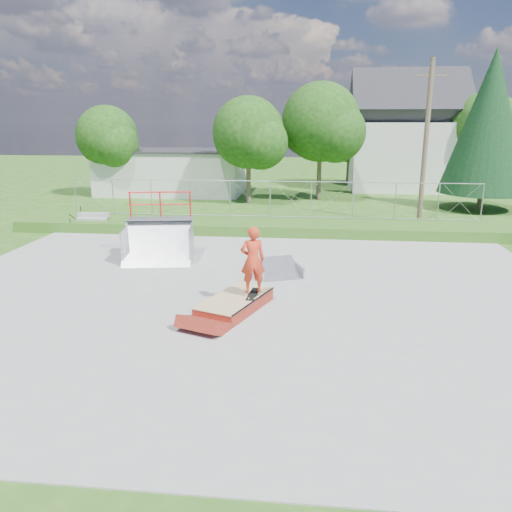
{
  "coord_description": "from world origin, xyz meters",
  "views": [
    {
      "loc": [
        1.93,
        -13.75,
        5.11
      ],
      "look_at": [
        0.34,
        0.94,
        1.1
      ],
      "focal_mm": 35.0,
      "sensor_mm": 36.0,
      "label": 1
    }
  ],
  "objects_px": {
    "grind_box": "(235,304)",
    "quarter_pipe": "(158,229)",
    "flat_bank_ramp": "(277,269)",
    "skater": "(253,262)"
  },
  "relations": [
    {
      "from": "grind_box",
      "to": "skater",
      "type": "xyz_separation_m",
      "value": [
        0.48,
        0.17,
        1.17
      ]
    },
    {
      "from": "quarter_pipe",
      "to": "flat_bank_ramp",
      "type": "distance_m",
      "value": 4.85
    },
    {
      "from": "flat_bank_ramp",
      "to": "skater",
      "type": "xyz_separation_m",
      "value": [
        -0.48,
        -3.18,
        1.13
      ]
    },
    {
      "from": "grind_box",
      "to": "quarter_pipe",
      "type": "height_order",
      "value": "quarter_pipe"
    },
    {
      "from": "quarter_pipe",
      "to": "flat_bank_ramp",
      "type": "relative_size",
      "value": 1.58
    },
    {
      "from": "quarter_pipe",
      "to": "skater",
      "type": "xyz_separation_m",
      "value": [
        4.07,
        -4.51,
        0.11
      ]
    },
    {
      "from": "grind_box",
      "to": "flat_bank_ramp",
      "type": "bearing_deg",
      "value": 94.5
    },
    {
      "from": "grind_box",
      "to": "quarter_pipe",
      "type": "distance_m",
      "value": 5.99
    },
    {
      "from": "skater",
      "to": "quarter_pipe",
      "type": "bearing_deg",
      "value": -64.25
    },
    {
      "from": "quarter_pipe",
      "to": "grind_box",
      "type": "bearing_deg",
      "value": -61.68
    }
  ]
}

